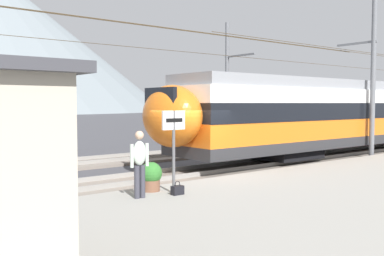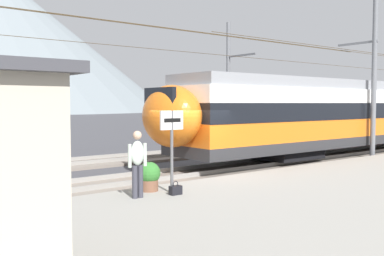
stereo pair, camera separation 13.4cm
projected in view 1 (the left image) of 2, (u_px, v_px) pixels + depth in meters
name	position (u px, v px, depth m)	size (l,w,h in m)	color
ground_plane	(197.00, 183.00, 14.88)	(400.00, 400.00, 0.00)	#424247
platform_slab	(326.00, 205.00, 10.83)	(120.00, 8.13, 0.36)	gray
track_near	(177.00, 176.00, 15.82)	(120.00, 3.00, 0.28)	slate
track_far	(108.00, 161.00, 20.01)	(120.00, 3.00, 0.28)	slate
train_near_platform	(382.00, 112.00, 24.68)	(31.07, 3.03, 4.27)	#2D2D30
train_far_track	(384.00, 110.00, 35.20)	(24.52, 2.96, 4.27)	#2D2D30
catenary_mast_mid	(370.00, 75.00, 20.61)	(47.89, 2.10, 7.83)	slate
catenary_mast_far_side	(229.00, 82.00, 27.25)	(47.89, 2.53, 7.82)	slate
platform_sign	(174.00, 133.00, 11.31)	(0.70, 0.08, 2.18)	#59595B
passenger_walking	(140.00, 161.00, 10.80)	(0.53, 0.22, 1.69)	#383842
handbag_beside_passenger	(177.00, 190.00, 11.23)	(0.32, 0.18, 0.36)	black
potted_plant_platform_edge	(151.00, 175.00, 11.70)	(0.61, 0.61, 0.79)	brown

